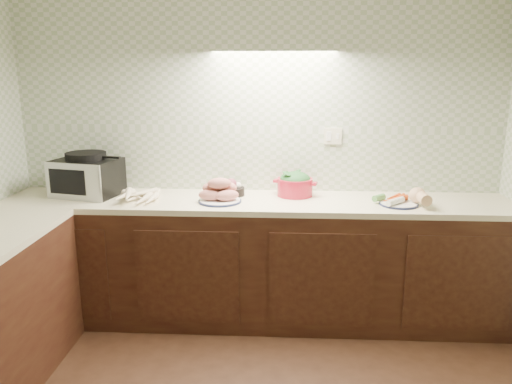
# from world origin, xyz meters

# --- Properties ---
(room) EXTENTS (3.60, 3.60, 2.60)m
(room) POSITION_xyz_m (0.00, 0.00, 1.63)
(room) COLOR black
(room) RESTS_ON ground
(counter) EXTENTS (3.60, 3.60, 0.90)m
(counter) POSITION_xyz_m (-0.68, 0.68, 0.45)
(counter) COLOR black
(counter) RESTS_ON ground
(toaster_oven) EXTENTS (0.51, 0.43, 0.32)m
(toaster_oven) POSITION_xyz_m (-1.24, 1.57, 1.05)
(toaster_oven) COLOR black
(toaster_oven) RESTS_ON counter
(parsnip_pile) EXTENTS (0.40, 0.43, 0.08)m
(parsnip_pile) POSITION_xyz_m (-0.80, 1.47, 0.93)
(parsnip_pile) COLOR beige
(parsnip_pile) RESTS_ON counter
(sweet_potato_plate) EXTENTS (0.30, 0.30, 0.17)m
(sweet_potato_plate) POSITION_xyz_m (-0.25, 1.44, 0.96)
(sweet_potato_plate) COLOR #131A3D
(sweet_potato_plate) RESTS_ON counter
(onion_bowl) EXTENTS (0.16, 0.16, 0.13)m
(onion_bowl) POSITION_xyz_m (-0.18, 1.62, 0.95)
(onion_bowl) COLOR black
(onion_bowl) RESTS_ON counter
(dutch_oven) EXTENTS (0.33, 0.33, 0.18)m
(dutch_oven) POSITION_xyz_m (0.27, 1.64, 0.99)
(dutch_oven) COLOR #B1172D
(dutch_oven) RESTS_ON counter
(veg_plate) EXTENTS (0.37, 0.26, 0.12)m
(veg_plate) POSITION_xyz_m (1.03, 1.43, 0.94)
(veg_plate) COLOR #131A3D
(veg_plate) RESTS_ON counter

